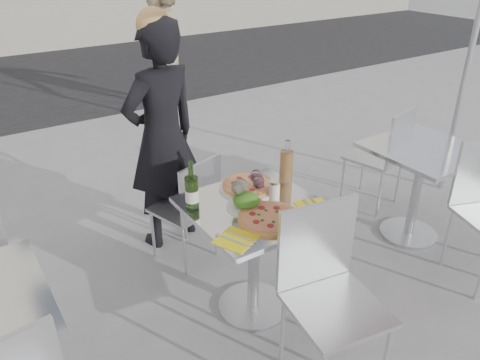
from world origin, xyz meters
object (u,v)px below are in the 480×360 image
main_table (254,237)px  wineglass_white_b (241,186)px  carafe (286,167)px  side_table_right (420,174)px  woman_diner (162,138)px  side_chair_rfar (386,151)px  napkin_left (236,239)px  chair_far (191,203)px  wineglass_red_b (256,177)px  wineglass_red_a (259,183)px  sugar_shaker (274,189)px  salad_plate (246,201)px  wine_bottle (192,192)px  chair_near (327,282)px  pizza_near (270,218)px  napkin_right (314,207)px  pedestrian_b (163,42)px  pizza_far (248,186)px  wineglass_white_a (237,189)px

main_table → wineglass_white_b: size_ratio=4.76×
carafe → wineglass_white_b: carafe is taller
side_table_right → carafe: carafe is taller
side_table_right → woman_diner: 1.91m
side_chair_rfar → napkin_left: (-1.90, -0.66, 0.22)m
main_table → chair_far: chair_far is taller
wineglass_white_b → wineglass_red_b: bearing=19.6°
main_table → wineglass_red_a: bearing=38.6°
sugar_shaker → chair_far: bearing=110.8°
salad_plate → napkin_left: bearing=-133.2°
chair_far → wineglass_red_a: bearing=86.6°
woman_diner → carafe: woman_diner is taller
chair_far → wine_bottle: (-0.23, -0.48, 0.38)m
woman_diner → sugar_shaker: 1.02m
woman_diner → salad_plate: woman_diner is taller
chair_near → woman_diner: bearing=104.4°
pizza_near → napkin_right: (0.28, -0.04, -0.01)m
chair_far → napkin_right: chair_far is taller
pedestrian_b → woman_diner: bearing=4.3°
side_chair_rfar → pedestrian_b: bearing=-98.3°
wineglass_red_b → salad_plate: bearing=-144.3°
wine_bottle → wineglass_red_a: size_ratio=1.87×
side_chair_rfar → sugar_shaker: side_chair_rfar is taller
chair_far → carafe: size_ratio=2.83×
wineglass_red_b → side_table_right: bearing=-4.6°
side_table_right → pizza_far: size_ratio=2.13×
pizza_near → carafe: (0.32, 0.27, 0.11)m
side_table_right → chair_near: bearing=-158.8°
wineglass_red_b → napkin_left: wineglass_red_b is taller
chair_far → napkin_right: bearing=96.0°
chair_near → side_table_right: bearing=30.5°
chair_far → sugar_shaker: bearing=94.0°
pizza_near → pizza_far: 0.37m
salad_plate → wineglass_red_b: 0.18m
side_chair_rfar → wineglass_red_b: wineglass_red_b is taller
wineglass_white_a → salad_plate: bearing=-50.8°
wineglass_red_b → napkin_right: 0.38m
chair_far → pizza_near: (0.07, -0.79, 0.27)m
pizza_near → wineglass_red_b: (0.10, 0.28, 0.10)m
salad_plate → carafe: carafe is taller
woman_diner → pedestrian_b: (1.36, 2.90, 0.05)m
pedestrian_b → napkin_right: pedestrian_b is taller
wineglass_red_a → wineglass_red_b: (0.03, 0.07, 0.00)m
chair_near → wineglass_white_a: 0.69m
side_table_right → sugar_shaker: 1.37m
main_table → side_chair_rfar: size_ratio=0.84×
pizza_far → wineglass_red_b: bearing=-90.5°
wineglass_white_b → wineglass_red_a: size_ratio=1.00×
sugar_shaker → wineglass_red_a: bearing=164.2°
wineglass_white_b → side_table_right: bearing=-2.5°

